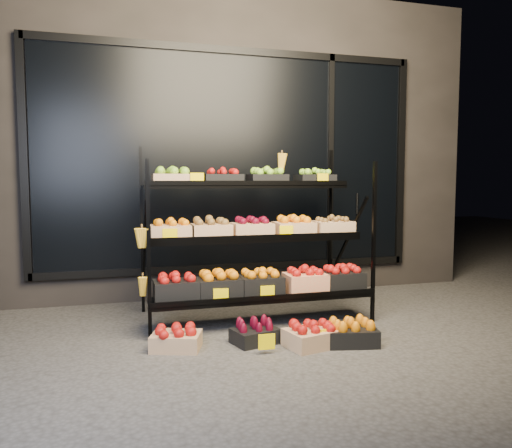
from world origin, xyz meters
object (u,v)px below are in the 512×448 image
object	(u,v)px
floor_crate_left	(176,338)
floor_crate_midright	(312,335)
display_rack	(254,237)
floor_crate_midleft	(255,333)

from	to	relation	value
floor_crate_left	floor_crate_midright	bearing A→B (deg)	6.03
display_rack	floor_crate_midleft	distance (m)	1.02
display_rack	floor_crate_midleft	size ratio (longest dim) A/B	5.30
floor_crate_left	floor_crate_midright	size ratio (longest dim) A/B	0.95
floor_crate_midright	display_rack	bearing A→B (deg)	90.57
floor_crate_left	floor_crate_midleft	bearing A→B (deg)	16.10
display_rack	floor_crate_midright	xyz separation A→B (m)	(0.22, -0.92, -0.69)
display_rack	floor_crate_midright	size ratio (longest dim) A/B	4.68
display_rack	floor_crate_left	distance (m)	1.28
floor_crate_midleft	floor_crate_midright	bearing A→B (deg)	-42.59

